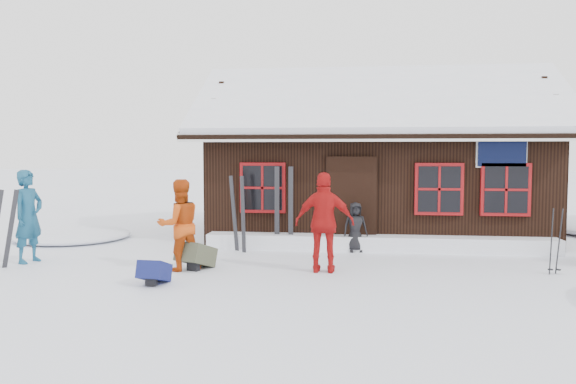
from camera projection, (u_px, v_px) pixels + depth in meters
The scene contains 14 objects.
ground at pixel (300, 270), 10.26m from camera, with size 120.00×120.00×0.00m, color white.
mountain_hut at pixel (375, 174), 14.90m from camera, with size 8.90×6.09×4.42m.
snow_drift at pixel (378, 243), 12.29m from camera, with size 7.60×0.60×0.35m, color white.
snow_mounds at pixel (386, 254), 11.90m from camera, with size 20.60×13.20×0.48m.
skier_teal at pixel (29, 216), 10.91m from camera, with size 0.66×0.43×1.81m, color navy.
skier_orange_left at pixel (179, 225), 10.20m from camera, with size 0.81×0.63×1.66m, color #BC410D.
skier_orange_right at pixel (325, 223), 10.00m from camera, with size 1.05×0.44×1.80m, color #AC1111.
skier_crouched at pixel (355, 227), 12.13m from camera, with size 0.53×0.34×1.08m, color black.
ski_pair_left at pixel (3, 230), 10.37m from camera, with size 0.51×0.35×1.52m.
ski_pair_mid at pixel (238, 215), 12.17m from camera, with size 0.43×0.30×1.70m.
ski_pair_right at pixel (284, 209), 12.45m from camera, with size 0.42×0.05×1.89m.
ski_poles at pixel (555, 242), 9.87m from camera, with size 0.22×0.11×1.21m.
backpack_blue at pixel (154, 276), 9.12m from camera, with size 0.40×0.53×0.29m, color #131952.
backpack_olive at pixel (196, 259), 10.35m from camera, with size 0.49×0.65×0.36m, color #3E412E.
Camera 1 is at (1.03, -10.09, 2.14)m, focal length 35.00 mm.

